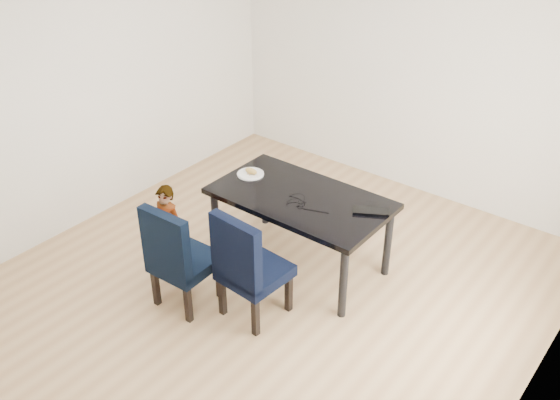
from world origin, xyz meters
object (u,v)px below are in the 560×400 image
Objects in this scene: dining_table at (300,231)px; chair_left at (185,254)px; plate at (250,174)px; laptop at (371,208)px; child at (168,230)px; chair_right at (255,263)px.

dining_table is 1.60× the size of chair_left.
plate is at bearing 96.66° from chair_left.
chair_left is at bearing 19.11° from laptop.
chair_left reaches higher than plate.
plate reaches higher than dining_table.
child is at bearing 3.35° from laptop.
dining_table is 1.21m from child.
chair_right reaches higher than plate.
chair_right is 1.12m from laptop.
chair_left is 3.89× the size of plate.
child is at bearing -138.68° from dining_table.
laptop reaches higher than dining_table.
child is (-1.02, -0.02, -0.07)m from chair_right.
child is 1.85m from laptop.
child is at bearing -109.56° from plate.
chair_left is 1.10m from plate.
chair_right reaches higher than child.
dining_table is at bearing -12.41° from laptop.
chair_left is 1.64m from laptop.
plate is at bearing 177.12° from dining_table.
chair_right reaches higher than chair_left.
dining_table is 1.57× the size of chair_right.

